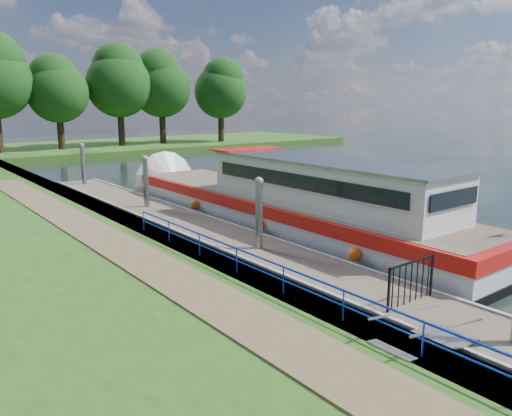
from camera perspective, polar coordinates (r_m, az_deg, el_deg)
ground at (r=12.81m, az=25.32°, el=-14.53°), size 160.00×160.00×0.00m
bank_edge at (r=22.02m, az=-15.51°, el=-1.78°), size 1.10×90.00×0.78m
far_bank at (r=61.40m, az=-16.19°, el=6.74°), size 60.00×18.00×0.60m
footpath at (r=15.02m, az=-11.87°, el=-6.40°), size 1.60×40.00×0.05m
blue_fence at (r=11.82m, az=6.36°, el=-8.70°), size 0.04×18.04×0.72m
pontoon at (r=21.42m, az=-7.10°, el=-2.37°), size 2.50×30.00×0.56m
mooring_piles at (r=21.17m, az=-7.18°, el=0.50°), size 0.30×27.30×3.55m
gangway at (r=11.29m, az=18.84°, el=-14.14°), size 2.58×1.00×0.92m
gate_panel at (r=13.39m, az=17.35°, el=-7.42°), size 1.85×0.05×1.15m
barge at (r=22.26m, az=2.46°, el=0.65°), size 4.36×21.15×4.78m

